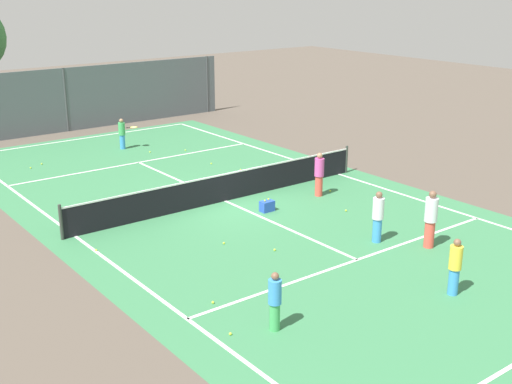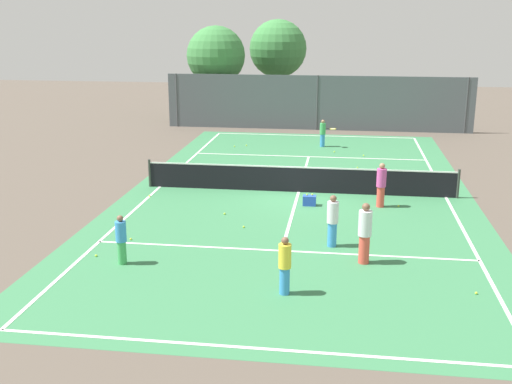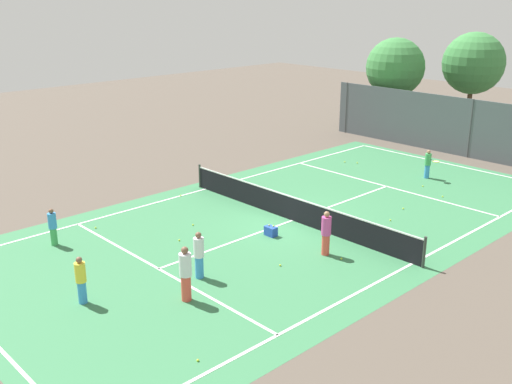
# 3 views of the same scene
# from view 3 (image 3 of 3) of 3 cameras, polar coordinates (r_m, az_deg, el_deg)

# --- Properties ---
(ground_plane) EXTENTS (80.00, 80.00, 0.00)m
(ground_plane) POSITION_cam_3_polar(r_m,az_deg,el_deg) (23.85, 3.49, -2.73)
(ground_plane) COLOR brown
(court_surface) EXTENTS (13.00, 25.00, 0.01)m
(court_surface) POSITION_cam_3_polar(r_m,az_deg,el_deg) (23.85, 3.49, -2.72)
(court_surface) COLOR #387A4C
(court_surface) RESTS_ON ground_plane
(tennis_net) EXTENTS (11.90, 0.10, 1.10)m
(tennis_net) POSITION_cam_3_polar(r_m,az_deg,el_deg) (23.67, 3.51, -1.58)
(tennis_net) COLOR #333833
(tennis_net) RESTS_ON ground_plane
(perimeter_fence) EXTENTS (18.00, 0.12, 3.20)m
(perimeter_fence) POSITION_cam_3_polar(r_m,az_deg,el_deg) (34.59, 19.75, 5.69)
(perimeter_fence) COLOR #515B60
(perimeter_fence) RESTS_ON ground_plane
(tree_0) EXTENTS (3.79, 3.79, 6.36)m
(tree_0) POSITION_cam_3_polar(r_m,az_deg,el_deg) (40.10, 20.00, 11.43)
(tree_0) COLOR brown
(tree_0) RESTS_ON ground_plane
(tree_1) EXTENTS (3.65, 3.65, 5.99)m
(tree_1) POSITION_cam_3_polar(r_m,az_deg,el_deg) (39.20, 13.11, 11.45)
(tree_1) COLOR brown
(tree_1) RESTS_ON ground_plane
(player_0) EXTENTS (0.88, 0.52, 1.40)m
(player_0) POSITION_cam_3_polar(r_m,az_deg,el_deg) (30.21, 16.06, 2.61)
(player_0) COLOR #388CD8
(player_0) RESTS_ON ground_plane
(player_1) EXTENTS (0.37, 0.37, 1.71)m
(player_1) POSITION_cam_3_polar(r_m,az_deg,el_deg) (17.64, -6.72, -7.68)
(player_1) COLOR #E54C3F
(player_1) RESTS_ON ground_plane
(player_2) EXTENTS (0.31, 0.31, 1.47)m
(player_2) POSITION_cam_3_polar(r_m,az_deg,el_deg) (18.15, -16.33, -8.01)
(player_2) COLOR #388CD8
(player_2) RESTS_ON ground_plane
(player_3) EXTENTS (0.30, 0.30, 1.39)m
(player_3) POSITION_cam_3_polar(r_m,az_deg,el_deg) (22.50, -18.79, -3.13)
(player_3) COLOR #3FA559
(player_3) RESTS_ON ground_plane
(player_4) EXTENTS (0.33, 0.33, 1.56)m
(player_4) POSITION_cam_3_polar(r_m,az_deg,el_deg) (18.96, -5.45, -5.95)
(player_4) COLOR #388CD8
(player_4) RESTS_ON ground_plane
(player_5) EXTENTS (0.34, 0.34, 1.59)m
(player_5) POSITION_cam_3_polar(r_m,az_deg,el_deg) (20.64, 6.69, -3.87)
(player_5) COLOR #E54C3F
(player_5) RESTS_ON ground_plane
(ball_crate) EXTENTS (0.46, 0.29, 0.43)m
(ball_crate) POSITION_cam_3_polar(r_m,az_deg,el_deg) (22.30, 1.42, -3.74)
(ball_crate) COLOR blue
(ball_crate) RESTS_ON ground_plane
(tennis_ball_0) EXTENTS (0.07, 0.07, 0.07)m
(tennis_ball_0) POSITION_cam_3_polar(r_m,az_deg,el_deg) (23.81, -15.03, -3.31)
(tennis_ball_0) COLOR #CCE533
(tennis_ball_0) RESTS_ON ground_plane
(tennis_ball_1) EXTENTS (0.07, 0.07, 0.07)m
(tennis_ball_1) POSITION_cam_3_polar(r_m,az_deg,el_deg) (22.06, -7.32, -4.58)
(tennis_ball_1) COLOR #CCE533
(tennis_ball_1) RESTS_ON ground_plane
(tennis_ball_2) EXTENTS (0.07, 0.07, 0.07)m
(tennis_ball_2) POSITION_cam_3_polar(r_m,az_deg,el_deg) (24.34, 12.67, -2.63)
(tennis_ball_2) COLOR #CCE533
(tennis_ball_2) RESTS_ON ground_plane
(tennis_ball_3) EXTENTS (0.07, 0.07, 0.07)m
(tennis_ball_3) POSITION_cam_3_polar(r_m,az_deg,el_deg) (19.97, 2.32, -6.99)
(tennis_ball_3) COLOR #CCE533
(tennis_ball_3) RESTS_ON ground_plane
(tennis_ball_4) EXTENTS (0.07, 0.07, 0.07)m
(tennis_ball_4) POSITION_cam_3_polar(r_m,az_deg,el_deg) (23.67, -18.71, -3.81)
(tennis_ball_4) COLOR #CCE533
(tennis_ball_4) RESTS_ON ground_plane
(tennis_ball_5) EXTENTS (0.07, 0.07, 0.07)m
(tennis_ball_5) POSITION_cam_3_polar(r_m,az_deg,el_deg) (20.63, 8.14, -6.30)
(tennis_ball_5) COLOR #CCE533
(tennis_ball_5) RESTS_ON ground_plane
(tennis_ball_6) EXTENTS (0.07, 0.07, 0.07)m
(tennis_ball_6) POSITION_cam_3_polar(r_m,az_deg,el_deg) (26.83, -7.19, -0.33)
(tennis_ball_6) COLOR #CCE533
(tennis_ball_6) RESTS_ON ground_plane
(tennis_ball_7) EXTENTS (0.07, 0.07, 0.07)m
(tennis_ball_7) POSITION_cam_3_polar(r_m,az_deg,el_deg) (15.33, -5.56, -15.66)
(tennis_ball_7) COLOR #CCE533
(tennis_ball_7) RESTS_ON ground_plane
(tennis_ball_8) EXTENTS (0.07, 0.07, 0.07)m
(tennis_ball_8) POSITION_cam_3_polar(r_m,az_deg,el_deg) (28.97, 15.61, 0.55)
(tennis_ball_8) COLOR #CCE533
(tennis_ball_8) RESTS_ON ground_plane
(tennis_ball_9) EXTENTS (0.07, 0.07, 0.07)m
(tennis_ball_9) POSITION_cam_3_polar(r_m,az_deg,el_deg) (32.18, 9.62, 2.75)
(tennis_ball_9) COLOR #CCE533
(tennis_ball_9) RESTS_ON ground_plane
(tennis_ball_10) EXTENTS (0.07, 0.07, 0.07)m
(tennis_ball_10) POSITION_cam_3_polar(r_m,az_deg,el_deg) (23.41, -6.03, -3.13)
(tennis_ball_10) COLOR #CCE533
(tennis_ball_10) RESTS_ON ground_plane
(tennis_ball_11) EXTENTS (0.07, 0.07, 0.07)m
(tennis_ball_11) POSITION_cam_3_polar(r_m,az_deg,el_deg) (27.72, 17.34, -0.42)
(tennis_ball_11) COLOR #CCE533
(tennis_ball_11) RESTS_ON ground_plane
(tennis_ball_12) EXTENTS (0.07, 0.07, 0.07)m
(tennis_ball_12) POSITION_cam_3_polar(r_m,az_deg,el_deg) (25.76, 13.84, -1.54)
(tennis_ball_12) COLOR #CCE533
(tennis_ball_12) RESTS_ON ground_plane
(tennis_ball_13) EXTENTS (0.07, 0.07, 0.07)m
(tennis_ball_13) POSITION_cam_3_polar(r_m,az_deg,el_deg) (32.27, 8.45, 2.85)
(tennis_ball_13) COLOR #CCE533
(tennis_ball_13) RESTS_ON ground_plane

